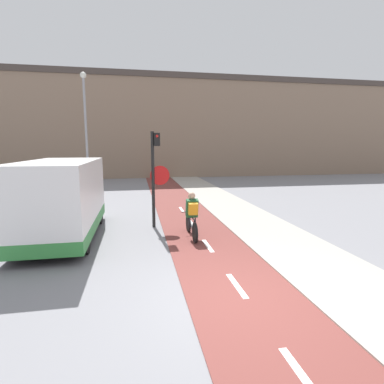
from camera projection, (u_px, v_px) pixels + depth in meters
ground_plane at (245, 299)px, 5.62m from camera, size 120.00×120.00×0.00m
bike_lane at (245, 298)px, 5.62m from camera, size 2.23×60.00×0.02m
sidewalk_strip at (354, 287)px, 6.04m from camera, size 2.40×60.00×0.05m
building_row_background at (156, 127)px, 28.62m from camera, size 60.00×5.20×9.19m
traffic_light_pole at (155, 169)px, 10.29m from camera, size 0.67×0.25×3.33m
street_lamp_far at (86, 121)px, 17.92m from camera, size 0.36×0.36×7.13m
cyclist_near at (192, 216)px, 9.25m from camera, size 0.46×1.75×1.44m
van at (62, 200)px, 9.18m from camera, size 1.97×4.96×2.40m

